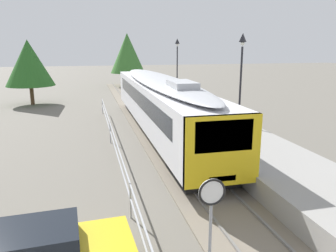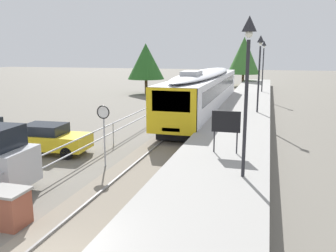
{
  "view_description": "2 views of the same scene",
  "coord_description": "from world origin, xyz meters",
  "px_view_note": "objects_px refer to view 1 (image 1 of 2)",
  "views": [
    {
      "loc": [
        -4.47,
        2.12,
        5.51
      ],
      "look_at": [
        -1.0,
        16.24,
        2.0
      ],
      "focal_mm": 35.32,
      "sensor_mm": 36.0,
      "label": 1
    },
    {
      "loc": [
        4.99,
        -6.14,
        5.12
      ],
      "look_at": [
        0.4,
        10.24,
        1.6
      ],
      "focal_mm": 38.39,
      "sensor_mm": 36.0,
      "label": 2
    }
  ],
  "objects_px": {
    "commuter_train": "(160,100)",
    "platform_lamp_mid_platform": "(242,62)",
    "speed_limit_sign": "(211,208)",
    "platform_lamp_far_end": "(177,56)"
  },
  "relations": [
    {
      "from": "platform_lamp_mid_platform",
      "to": "speed_limit_sign",
      "type": "relative_size",
      "value": 1.91
    },
    {
      "from": "commuter_train",
      "to": "platform_lamp_mid_platform",
      "type": "xyz_separation_m",
      "value": [
        4.3,
        -2.6,
        2.47
      ]
    },
    {
      "from": "commuter_train",
      "to": "platform_lamp_mid_platform",
      "type": "distance_m",
      "value": 5.6
    },
    {
      "from": "commuter_train",
      "to": "platform_lamp_mid_platform",
      "type": "bearing_deg",
      "value": -31.21
    },
    {
      "from": "platform_lamp_far_end",
      "to": "platform_lamp_mid_platform",
      "type": "bearing_deg",
      "value": -90.0
    },
    {
      "from": "commuter_train",
      "to": "platform_lamp_far_end",
      "type": "relative_size",
      "value": 3.9
    },
    {
      "from": "platform_lamp_mid_platform",
      "to": "speed_limit_sign",
      "type": "height_order",
      "value": "platform_lamp_mid_platform"
    },
    {
      "from": "speed_limit_sign",
      "to": "platform_lamp_mid_platform",
      "type": "bearing_deg",
      "value": 61.76
    },
    {
      "from": "commuter_train",
      "to": "speed_limit_sign",
      "type": "bearing_deg",
      "value": -97.99
    },
    {
      "from": "platform_lamp_mid_platform",
      "to": "platform_lamp_far_end",
      "type": "height_order",
      "value": "same"
    }
  ]
}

